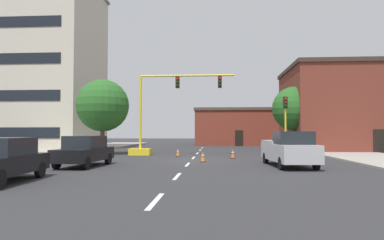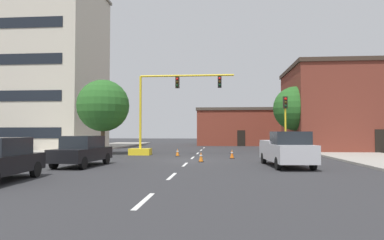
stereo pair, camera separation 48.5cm
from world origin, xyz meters
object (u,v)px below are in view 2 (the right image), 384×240
at_px(traffic_signal_gantry, 153,129).
at_px(traffic_cone_roadside_c, 201,157).
at_px(traffic_light_pole_right, 285,112).
at_px(tree_left_near, 103,106).
at_px(sedan_black_mid_left, 82,151).
at_px(traffic_cone_roadside_a, 178,152).
at_px(tree_right_mid, 295,109).
at_px(pickup_truck_silver, 286,149).
at_px(traffic_cone_roadside_b, 232,154).

relative_size(traffic_signal_gantry, traffic_cone_roadside_c, 13.16).
height_order(traffic_signal_gantry, traffic_light_pole_right, traffic_signal_gantry).
distance_m(traffic_signal_gantry, tree_left_near, 5.06).
height_order(traffic_light_pole_right, sedan_black_mid_left, traffic_light_pole_right).
bearing_deg(sedan_black_mid_left, traffic_cone_roadside_c, 27.29).
relative_size(sedan_black_mid_left, traffic_cone_roadside_a, 7.54).
bearing_deg(tree_left_near, traffic_light_pole_right, -5.18).
xyz_separation_m(traffic_light_pole_right, tree_right_mid, (2.12, 6.37, 0.73)).
relative_size(tree_right_mid, pickup_truck_silver, 1.16).
relative_size(pickup_truck_silver, sedan_black_mid_left, 1.20).
height_order(traffic_cone_roadside_a, traffic_cone_roadside_b, traffic_cone_roadside_b).
distance_m(pickup_truck_silver, traffic_cone_roadside_b, 6.50).
relative_size(tree_right_mid, traffic_cone_roadside_b, 9.44).
relative_size(tree_left_near, sedan_black_mid_left, 1.42).
relative_size(tree_right_mid, traffic_cone_roadside_a, 10.52).
bearing_deg(traffic_light_pole_right, traffic_cone_roadside_c, -139.55).
bearing_deg(sedan_black_mid_left, tree_right_mid, 45.18).
bearing_deg(traffic_cone_roadside_a, sedan_black_mid_left, -116.85).
bearing_deg(traffic_cone_roadside_c, traffic_light_pole_right, 40.45).
xyz_separation_m(traffic_cone_roadside_a, traffic_cone_roadside_c, (2.22, -5.26, 0.03)).
height_order(tree_right_mid, traffic_cone_roadside_a, tree_right_mid).
height_order(tree_left_near, tree_right_mid, tree_left_near).
xyz_separation_m(tree_left_near, sedan_black_mid_left, (2.44, -10.31, -3.39)).
xyz_separation_m(tree_right_mid, traffic_cone_roadside_c, (-8.57, -11.86, -3.93)).
distance_m(tree_right_mid, traffic_cone_roadside_c, 15.15).
xyz_separation_m(sedan_black_mid_left, traffic_cone_roadside_c, (6.61, 3.41, -0.56)).
distance_m(traffic_signal_gantry, tree_right_mid, 14.27).
height_order(traffic_light_pole_right, traffic_cone_roadside_c, traffic_light_pole_right).
height_order(traffic_signal_gantry, pickup_truck_silver, traffic_signal_gantry).
height_order(pickup_truck_silver, sedan_black_mid_left, pickup_truck_silver).
bearing_deg(tree_left_near, pickup_truck_silver, -34.21).
height_order(sedan_black_mid_left, traffic_cone_roadside_b, sedan_black_mid_left).
height_order(pickup_truck_silver, traffic_cone_roadside_b, pickup_truck_silver).
distance_m(tree_left_near, traffic_cone_roadside_a, 8.07).
xyz_separation_m(tree_right_mid, traffic_cone_roadside_a, (-10.79, -6.61, -3.96)).
bearing_deg(traffic_signal_gantry, traffic_cone_roadside_a, -26.87).
relative_size(traffic_signal_gantry, pickup_truck_silver, 1.60).
bearing_deg(tree_right_mid, traffic_cone_roadside_a, -148.52).
bearing_deg(tree_right_mid, pickup_truck_silver, -103.82).
relative_size(sedan_black_mid_left, traffic_cone_roadside_c, 6.85).
relative_size(traffic_light_pole_right, traffic_cone_roadside_c, 7.12).
relative_size(traffic_light_pole_right, tree_left_near, 0.73).
height_order(traffic_cone_roadside_a, traffic_cone_roadside_c, traffic_cone_roadside_c).
bearing_deg(tree_right_mid, traffic_signal_gantry, -157.18).
xyz_separation_m(traffic_signal_gantry, traffic_cone_roadside_c, (4.46, -6.39, -1.90)).
bearing_deg(traffic_light_pole_right, tree_right_mid, 71.56).
bearing_deg(tree_left_near, traffic_cone_roadside_b, -18.62).
xyz_separation_m(tree_right_mid, pickup_truck_silver, (-3.57, -14.51, -3.28)).
relative_size(traffic_signal_gantry, traffic_cone_roadside_a, 14.49).
xyz_separation_m(traffic_signal_gantry, pickup_truck_silver, (9.45, -9.04, -1.26)).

